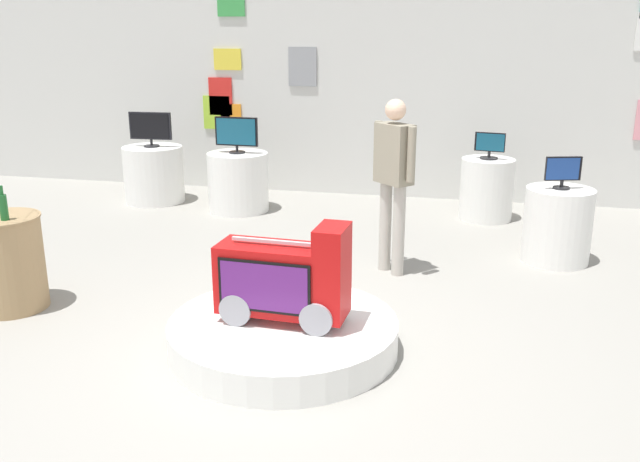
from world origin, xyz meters
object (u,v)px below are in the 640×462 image
(main_display_pedestal, at_px, (284,335))
(tv_on_far_right, at_px, (563,171))
(bottle_on_side_table, at_px, (3,206))
(display_pedestal_left_rear, at_px, (487,189))
(display_pedestal_far_right, at_px, (557,225))
(display_pedestal_right_rear, at_px, (154,174))
(novelty_firetruck_tv, at_px, (285,282))
(tv_on_left_rear, at_px, (490,145))
(tv_on_right_rear, at_px, (150,128))
(display_pedestal_center_rear, at_px, (238,182))
(side_table_round, at_px, (8,262))
(shopper_browsing_near_truck, at_px, (394,173))
(tv_on_center_rear, at_px, (236,133))

(main_display_pedestal, distance_m, tv_on_far_right, 3.51)
(bottle_on_side_table, bearing_deg, display_pedestal_left_rear, 45.18)
(display_pedestal_far_right, bearing_deg, display_pedestal_right_rear, 164.51)
(novelty_firetruck_tv, bearing_deg, tv_on_left_rear, 70.00)
(main_display_pedestal, relative_size, display_pedestal_far_right, 2.23)
(display_pedestal_far_right, height_order, bottle_on_side_table, bottle_on_side_table)
(novelty_firetruck_tv, distance_m, bottle_on_side_table, 2.47)
(novelty_firetruck_tv, relative_size, tv_on_right_rear, 1.63)
(display_pedestal_center_rear, distance_m, tv_on_far_right, 4.14)
(novelty_firetruck_tv, xyz_separation_m, tv_on_left_rear, (1.50, 4.13, 0.40))
(display_pedestal_left_rear, height_order, display_pedestal_center_rear, same)
(side_table_round, xyz_separation_m, shopper_browsing_near_truck, (3.10, 1.63, 0.58))
(display_pedestal_left_rear, bearing_deg, display_pedestal_right_rear, -178.92)
(bottle_on_side_table, xyz_separation_m, shopper_browsing_near_truck, (3.00, 1.72, 0.06))
(tv_on_center_rear, relative_size, tv_on_right_rear, 0.96)
(display_pedestal_left_rear, height_order, bottle_on_side_table, bottle_on_side_table)
(tv_on_left_rear, height_order, display_pedestal_center_rear, tv_on_left_rear)
(novelty_firetruck_tv, distance_m, tv_on_center_rear, 4.23)
(main_display_pedestal, distance_m, novelty_firetruck_tv, 0.43)
(display_pedestal_center_rear, relative_size, bottle_on_side_table, 2.76)
(display_pedestal_right_rear, bearing_deg, display_pedestal_left_rear, 1.08)
(main_display_pedestal, distance_m, tv_on_left_rear, 4.47)
(display_pedestal_far_right, bearing_deg, novelty_firetruck_tv, -130.23)
(main_display_pedestal, bearing_deg, tv_on_center_rear, 113.88)
(display_pedestal_left_rear, relative_size, shopper_browsing_near_truck, 0.45)
(display_pedestal_far_right, height_order, tv_on_far_right, tv_on_far_right)
(tv_on_left_rear, bearing_deg, side_table_round, -136.26)
(display_pedestal_left_rear, relative_size, bottle_on_side_table, 2.68)
(side_table_round, bearing_deg, tv_on_left_rear, 43.74)
(tv_on_left_rear, relative_size, tv_on_far_right, 1.03)
(display_pedestal_center_rear, distance_m, tv_on_center_rear, 0.65)
(display_pedestal_center_rear, relative_size, tv_on_center_rear, 1.38)
(display_pedestal_center_rear, relative_size, side_table_round, 0.97)
(tv_on_left_rear, distance_m, side_table_round, 5.61)
(display_pedestal_left_rear, relative_size, tv_on_right_rear, 1.29)
(tv_on_center_rear, xyz_separation_m, tv_on_far_right, (3.91, -1.24, -0.07))
(main_display_pedestal, relative_size, side_table_round, 2.10)
(novelty_firetruck_tv, height_order, bottle_on_side_table, bottle_on_side_table)
(main_display_pedestal, relative_size, display_pedestal_center_rear, 2.16)
(tv_on_far_right, relative_size, bottle_on_side_table, 1.25)
(display_pedestal_right_rear, bearing_deg, novelty_firetruck_tv, -53.20)
(tv_on_center_rear, xyz_separation_m, display_pedestal_right_rear, (-1.31, 0.21, -0.65))
(display_pedestal_left_rear, distance_m, tv_on_right_rear, 4.57)
(tv_on_left_rear, bearing_deg, tv_on_center_rear, -174.80)
(display_pedestal_center_rear, relative_size, display_pedestal_far_right, 1.03)
(tv_on_far_right, distance_m, bottle_on_side_table, 5.22)
(tv_on_left_rear, relative_size, display_pedestal_center_rear, 0.46)
(side_table_round, xyz_separation_m, bottle_on_side_table, (0.10, -0.09, 0.52))
(display_pedestal_far_right, distance_m, tv_on_far_right, 0.57)
(display_pedestal_right_rear, bearing_deg, main_display_pedestal, -53.31)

